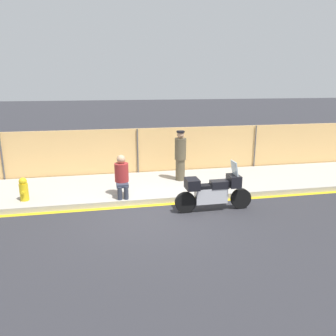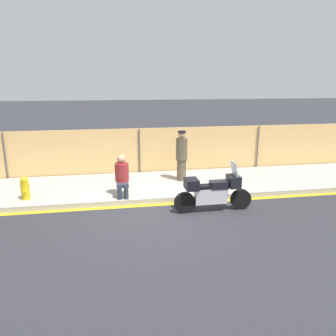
% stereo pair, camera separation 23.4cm
% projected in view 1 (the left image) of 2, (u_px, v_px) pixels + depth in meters
% --- Properties ---
extents(ground_plane, '(120.00, 120.00, 0.00)m').
position_uv_depth(ground_plane, '(154.00, 216.00, 9.24)').
color(ground_plane, '#2D2D33').
extents(sidewalk, '(36.67, 3.13, 0.17)m').
position_uv_depth(sidewalk, '(143.00, 186.00, 11.55)').
color(sidewalk, '#ADA89E').
rests_on(sidewalk, ground_plane).
extents(curb_paint_stripe, '(36.67, 0.18, 0.01)m').
position_uv_depth(curb_paint_stripe, '(150.00, 205.00, 10.00)').
color(curb_paint_stripe, gold).
rests_on(curb_paint_stripe, ground_plane).
extents(storefront_fence, '(34.84, 0.16, 1.91)m').
position_uv_depth(storefront_fence, '(137.00, 153.00, 12.90)').
color(storefront_fence, '#E5B26B').
rests_on(storefront_fence, ground_plane).
extents(motorcycle, '(2.31, 0.50, 1.46)m').
position_uv_depth(motorcycle, '(213.00, 191.00, 9.48)').
color(motorcycle, black).
rests_on(motorcycle, ground_plane).
extents(officer_standing, '(0.41, 0.41, 1.81)m').
position_uv_depth(officer_standing, '(180.00, 155.00, 11.77)').
color(officer_standing, brown).
rests_on(officer_standing, sidewalk).
extents(person_seated_on_curb, '(0.43, 0.70, 1.31)m').
position_uv_depth(person_seated_on_curb, '(122.00, 174.00, 10.17)').
color(person_seated_on_curb, '#2D3342').
rests_on(person_seated_on_curb, sidewalk).
extents(fire_hydrant, '(0.26, 0.32, 0.72)m').
position_uv_depth(fire_hydrant, '(24.00, 189.00, 9.86)').
color(fire_hydrant, gold).
rests_on(fire_hydrant, sidewalk).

